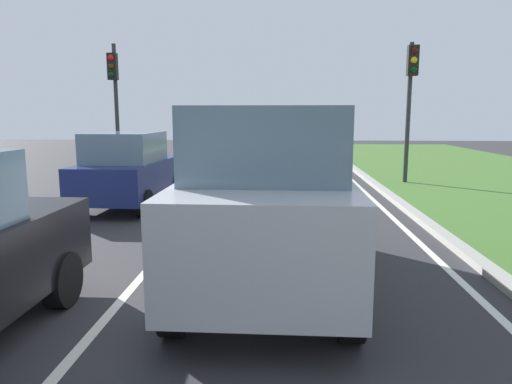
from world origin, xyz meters
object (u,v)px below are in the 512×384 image
car_suv_ahead (268,196)px  traffic_light_overhead_left (114,89)px  car_hatchback_far (129,170)px  traffic_light_near_right (411,87)px

car_suv_ahead → traffic_light_overhead_left: (-5.67, 10.55, 1.91)m
car_suv_ahead → car_hatchback_far: bearing=125.1°
traffic_light_near_right → car_suv_ahead: bearing=-114.3°
traffic_light_overhead_left → car_hatchback_far: bearing=-68.1°
car_suv_ahead → traffic_light_near_right: traffic_light_near_right is taller
traffic_light_near_right → car_hatchback_far: bearing=-152.3°
traffic_light_near_right → traffic_light_overhead_left: 9.90m
car_suv_ahead → traffic_light_overhead_left: traffic_light_overhead_left is taller
car_suv_ahead → traffic_light_near_right: size_ratio=1.03×
car_suv_ahead → traffic_light_near_right: (4.12, 9.10, 1.86)m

